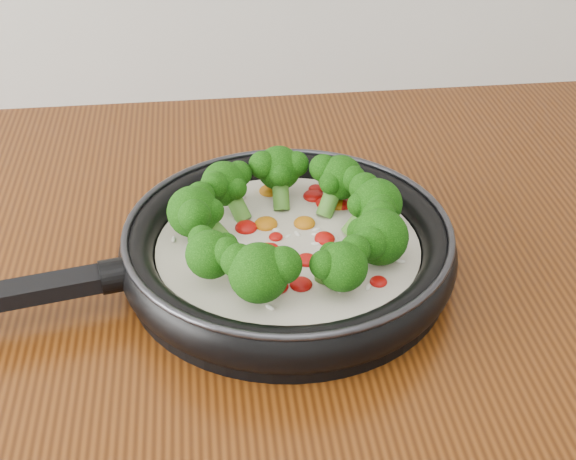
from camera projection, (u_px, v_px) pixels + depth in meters
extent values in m
cylinder|color=black|center=(288.00, 268.00, 0.78)|extent=(0.36, 0.36, 0.01)
torus|color=black|center=(288.00, 248.00, 0.76)|extent=(0.38, 0.38, 0.03)
torus|color=#2D2D33|center=(288.00, 229.00, 0.75)|extent=(0.37, 0.37, 0.01)
cube|color=black|center=(21.00, 293.00, 0.70)|extent=(0.19, 0.06, 0.02)
cylinder|color=black|center=(117.00, 275.00, 0.72)|extent=(0.03, 0.04, 0.03)
cylinder|color=beige|center=(288.00, 254.00, 0.77)|extent=(0.29, 0.29, 0.02)
ellipsoid|color=#AE0B08|center=(276.00, 286.00, 0.71)|extent=(0.03, 0.03, 0.01)
ellipsoid|color=#AE0B08|center=(270.00, 249.00, 0.75)|extent=(0.02, 0.02, 0.01)
ellipsoid|color=#C1690C|center=(333.00, 259.00, 0.74)|extent=(0.02, 0.02, 0.01)
ellipsoid|color=#AE0B08|center=(325.00, 239.00, 0.77)|extent=(0.03, 0.03, 0.01)
ellipsoid|color=#AE0B08|center=(342.00, 204.00, 0.82)|extent=(0.03, 0.03, 0.01)
ellipsoid|color=#C1690C|center=(269.00, 191.00, 0.84)|extent=(0.03, 0.03, 0.01)
ellipsoid|color=#AE0B08|center=(324.00, 238.00, 0.77)|extent=(0.02, 0.02, 0.01)
ellipsoid|color=#AE0B08|center=(307.00, 260.00, 0.74)|extent=(0.02, 0.02, 0.01)
ellipsoid|color=#C1690C|center=(238.00, 270.00, 0.73)|extent=(0.02, 0.02, 0.01)
ellipsoid|color=#AE0B08|center=(240.00, 278.00, 0.72)|extent=(0.02, 0.02, 0.01)
ellipsoid|color=#AE0B08|center=(379.00, 282.00, 0.71)|extent=(0.02, 0.02, 0.01)
ellipsoid|color=#C1690C|center=(304.00, 223.00, 0.79)|extent=(0.03, 0.03, 0.01)
ellipsoid|color=#AE0B08|center=(277.00, 255.00, 0.75)|extent=(0.02, 0.02, 0.01)
ellipsoid|color=#AE0B08|center=(301.00, 284.00, 0.71)|extent=(0.02, 0.02, 0.01)
ellipsoid|color=#C1690C|center=(266.00, 224.00, 0.79)|extent=(0.03, 0.03, 0.01)
ellipsoid|color=#AE0B08|center=(316.00, 189.00, 0.84)|extent=(0.02, 0.02, 0.01)
ellipsoid|color=#AE0B08|center=(276.00, 237.00, 0.77)|extent=(0.02, 0.02, 0.01)
ellipsoid|color=#C1690C|center=(338.00, 204.00, 0.82)|extent=(0.03, 0.03, 0.01)
ellipsoid|color=#AE0B08|center=(268.00, 281.00, 0.71)|extent=(0.02, 0.02, 0.01)
ellipsoid|color=#AE0B08|center=(325.00, 203.00, 0.82)|extent=(0.03, 0.03, 0.01)
ellipsoid|color=#C1690C|center=(267.00, 247.00, 0.76)|extent=(0.02, 0.02, 0.01)
ellipsoid|color=#AE0B08|center=(246.00, 228.00, 0.78)|extent=(0.03, 0.03, 0.01)
ellipsoid|color=#AE0B08|center=(314.00, 196.00, 0.83)|extent=(0.03, 0.03, 0.01)
ellipsoid|color=white|center=(339.00, 290.00, 0.70)|extent=(0.00, 0.01, 0.00)
ellipsoid|color=white|center=(309.00, 256.00, 0.75)|extent=(0.01, 0.01, 0.00)
ellipsoid|color=white|center=(316.00, 244.00, 0.76)|extent=(0.01, 0.01, 0.00)
ellipsoid|color=white|center=(374.00, 233.00, 0.78)|extent=(0.01, 0.01, 0.00)
ellipsoid|color=white|center=(270.00, 307.00, 0.68)|extent=(0.01, 0.01, 0.00)
ellipsoid|color=white|center=(317.00, 230.00, 0.78)|extent=(0.01, 0.01, 0.00)
ellipsoid|color=white|center=(297.00, 234.00, 0.78)|extent=(0.01, 0.01, 0.00)
ellipsoid|color=white|center=(274.00, 238.00, 0.77)|extent=(0.01, 0.01, 0.00)
ellipsoid|color=white|center=(368.00, 287.00, 0.71)|extent=(0.01, 0.01, 0.00)
ellipsoid|color=white|center=(276.00, 230.00, 0.78)|extent=(0.01, 0.01, 0.00)
ellipsoid|color=white|center=(174.00, 239.00, 0.77)|extent=(0.00, 0.01, 0.00)
ellipsoid|color=white|center=(282.00, 263.00, 0.74)|extent=(0.01, 0.01, 0.00)
ellipsoid|color=white|center=(335.00, 238.00, 0.77)|extent=(0.01, 0.01, 0.00)
ellipsoid|color=white|center=(243.00, 197.00, 0.83)|extent=(0.01, 0.01, 0.00)
ellipsoid|color=white|center=(400.00, 261.00, 0.74)|extent=(0.01, 0.01, 0.00)
ellipsoid|color=white|center=(350.00, 289.00, 0.70)|extent=(0.01, 0.01, 0.00)
ellipsoid|color=white|center=(316.00, 235.00, 0.77)|extent=(0.01, 0.01, 0.00)
ellipsoid|color=white|center=(288.00, 236.00, 0.77)|extent=(0.01, 0.01, 0.00)
cylinder|color=#579530|center=(359.00, 221.00, 0.77)|extent=(0.04, 0.02, 0.04)
sphere|color=black|center=(377.00, 204.00, 0.77)|extent=(0.06, 0.06, 0.05)
sphere|color=black|center=(365.00, 188.00, 0.77)|extent=(0.04, 0.04, 0.03)
sphere|color=black|center=(381.00, 209.00, 0.75)|extent=(0.03, 0.03, 0.03)
sphere|color=black|center=(360.00, 205.00, 0.76)|extent=(0.03, 0.03, 0.02)
cylinder|color=#579530|center=(330.00, 200.00, 0.80)|extent=(0.04, 0.04, 0.04)
sphere|color=black|center=(340.00, 177.00, 0.80)|extent=(0.05, 0.05, 0.05)
sphere|color=black|center=(323.00, 168.00, 0.80)|extent=(0.03, 0.03, 0.03)
sphere|color=black|center=(353.00, 179.00, 0.79)|extent=(0.03, 0.03, 0.03)
sphere|color=black|center=(331.00, 183.00, 0.79)|extent=(0.03, 0.03, 0.02)
cylinder|color=#579530|center=(281.00, 193.00, 0.81)|extent=(0.02, 0.04, 0.04)
sphere|color=black|center=(279.00, 168.00, 0.82)|extent=(0.05, 0.05, 0.05)
sphere|color=black|center=(262.00, 165.00, 0.81)|extent=(0.03, 0.03, 0.03)
sphere|color=black|center=(296.00, 164.00, 0.81)|extent=(0.03, 0.03, 0.03)
sphere|color=black|center=(280.00, 175.00, 0.80)|extent=(0.03, 0.03, 0.02)
cylinder|color=#579530|center=(237.00, 205.00, 0.80)|extent=(0.03, 0.04, 0.04)
sphere|color=black|center=(224.00, 184.00, 0.80)|extent=(0.05, 0.05, 0.05)
sphere|color=black|center=(215.00, 185.00, 0.78)|extent=(0.03, 0.03, 0.03)
sphere|color=black|center=(239.00, 174.00, 0.80)|extent=(0.03, 0.03, 0.03)
sphere|color=black|center=(236.00, 188.00, 0.78)|extent=(0.03, 0.03, 0.02)
cylinder|color=#579530|center=(213.00, 228.00, 0.76)|extent=(0.04, 0.02, 0.04)
sphere|color=black|center=(193.00, 212.00, 0.75)|extent=(0.06, 0.06, 0.05)
sphere|color=black|center=(195.00, 216.00, 0.73)|extent=(0.04, 0.04, 0.03)
sphere|color=black|center=(200.00, 196.00, 0.76)|extent=(0.03, 0.03, 0.03)
sphere|color=black|center=(211.00, 211.00, 0.75)|extent=(0.03, 0.03, 0.02)
cylinder|color=#579530|center=(228.00, 263.00, 0.71)|extent=(0.04, 0.03, 0.04)
sphere|color=black|center=(210.00, 254.00, 0.69)|extent=(0.05, 0.05, 0.04)
sphere|color=black|center=(227.00, 253.00, 0.68)|extent=(0.03, 0.03, 0.03)
sphere|color=black|center=(202.00, 239.00, 0.70)|extent=(0.03, 0.03, 0.03)
sphere|color=black|center=(226.00, 245.00, 0.70)|extent=(0.03, 0.03, 0.02)
cylinder|color=#579530|center=(266.00, 277.00, 0.70)|extent=(0.03, 0.04, 0.04)
sphere|color=black|center=(259.00, 273.00, 0.67)|extent=(0.06, 0.06, 0.05)
sphere|color=black|center=(283.00, 265.00, 0.67)|extent=(0.04, 0.04, 0.03)
sphere|color=black|center=(238.00, 261.00, 0.67)|extent=(0.04, 0.04, 0.03)
sphere|color=black|center=(265.00, 259.00, 0.68)|extent=(0.03, 0.03, 0.03)
cylinder|color=#579530|center=(330.00, 272.00, 0.70)|extent=(0.03, 0.04, 0.04)
sphere|color=black|center=(343.00, 267.00, 0.68)|extent=(0.05, 0.05, 0.04)
sphere|color=black|center=(355.00, 250.00, 0.69)|extent=(0.03, 0.03, 0.03)
sphere|color=black|center=(324.00, 265.00, 0.67)|extent=(0.03, 0.03, 0.03)
sphere|color=black|center=(331.00, 254.00, 0.69)|extent=(0.03, 0.03, 0.02)
cylinder|color=#579530|center=(360.00, 248.00, 0.74)|extent=(0.04, 0.03, 0.03)
sphere|color=black|center=(380.00, 237.00, 0.72)|extent=(0.06, 0.06, 0.05)
sphere|color=black|center=(379.00, 217.00, 0.73)|extent=(0.04, 0.04, 0.03)
sphere|color=black|center=(371.00, 243.00, 0.70)|extent=(0.04, 0.04, 0.03)
sphere|color=black|center=(361.00, 232.00, 0.73)|extent=(0.03, 0.03, 0.03)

